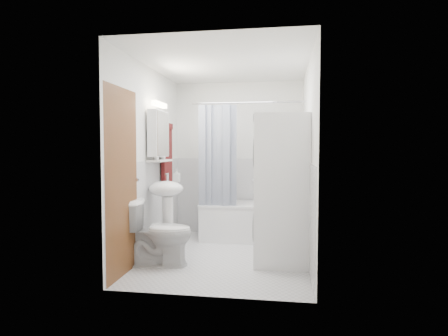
# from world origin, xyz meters

# --- Properties ---
(floor) EXTENTS (2.60, 2.60, 0.00)m
(floor) POSITION_xyz_m (0.00, 0.00, 0.00)
(floor) COLOR silver
(floor) RESTS_ON ground
(room_walls) EXTENTS (2.60, 2.60, 2.60)m
(room_walls) POSITION_xyz_m (0.00, 0.00, 1.49)
(room_walls) COLOR white
(room_walls) RESTS_ON ground
(wainscot) EXTENTS (1.98, 2.58, 2.58)m
(wainscot) POSITION_xyz_m (0.00, 0.29, 0.60)
(wainscot) COLOR white
(wainscot) RESTS_ON ground
(door) EXTENTS (0.05, 2.00, 2.00)m
(door) POSITION_xyz_m (-0.95, -0.55, 1.00)
(door) COLOR brown
(door) RESTS_ON ground
(bathtub) EXTENTS (1.42, 0.67, 0.54)m
(bathtub) POSITION_xyz_m (0.21, 0.92, 0.30)
(bathtub) COLOR white
(bathtub) RESTS_ON ground
(tub_spout) EXTENTS (0.04, 0.12, 0.04)m
(tub_spout) POSITION_xyz_m (0.41, 1.25, 0.86)
(tub_spout) COLOR silver
(tub_spout) RESTS_ON room_walls
(curtain_rod) EXTENTS (1.60, 0.02, 0.02)m
(curtain_rod) POSITION_xyz_m (0.21, 0.64, 2.00)
(curtain_rod) COLOR silver
(curtain_rod) RESTS_ON room_walls
(shower_curtain) EXTENTS (0.55, 0.02, 1.45)m
(shower_curtain) POSITION_xyz_m (-0.22, 0.64, 1.25)
(shower_curtain) COLOR #132042
(shower_curtain) RESTS_ON curtain_rod
(sink) EXTENTS (0.44, 0.37, 1.04)m
(sink) POSITION_xyz_m (-0.75, -0.06, 0.70)
(sink) COLOR white
(sink) RESTS_ON ground
(medicine_cabinet) EXTENTS (0.13, 0.50, 0.71)m
(medicine_cabinet) POSITION_xyz_m (-0.90, 0.10, 1.57)
(medicine_cabinet) COLOR white
(medicine_cabinet) RESTS_ON room_walls
(shelf) EXTENTS (0.18, 0.54, 0.02)m
(shelf) POSITION_xyz_m (-0.89, 0.10, 1.20)
(shelf) COLOR silver
(shelf) RESTS_ON room_walls
(shower_caddy) EXTENTS (0.22, 0.06, 0.02)m
(shower_caddy) POSITION_xyz_m (0.46, 1.24, 1.15)
(shower_caddy) COLOR silver
(shower_caddy) RESTS_ON room_walls
(towel) EXTENTS (0.07, 0.37, 0.89)m
(towel) POSITION_xyz_m (-0.94, 0.55, 1.29)
(towel) COLOR #4C0D15
(towel) RESTS_ON room_walls
(washer_dryer) EXTENTS (0.65, 0.63, 1.75)m
(washer_dryer) POSITION_xyz_m (0.68, -0.18, 0.88)
(washer_dryer) COLOR white
(washer_dryer) RESTS_ON ground
(toilet) EXTENTS (0.82, 0.54, 0.75)m
(toilet) POSITION_xyz_m (-0.72, -0.47, 0.38)
(toilet) COLOR white
(toilet) RESTS_ON ground
(soap_pump) EXTENTS (0.08, 0.17, 0.08)m
(soap_pump) POSITION_xyz_m (-0.71, 0.25, 0.95)
(soap_pump) COLOR gray
(soap_pump) RESTS_ON sink
(shelf_bottle) EXTENTS (0.07, 0.18, 0.07)m
(shelf_bottle) POSITION_xyz_m (-0.89, -0.05, 1.25)
(shelf_bottle) COLOR gray
(shelf_bottle) RESTS_ON shelf
(shelf_cup) EXTENTS (0.10, 0.09, 0.10)m
(shelf_cup) POSITION_xyz_m (-0.89, 0.22, 1.26)
(shelf_cup) COLOR gray
(shelf_cup) RESTS_ON shelf
(shampoo_a) EXTENTS (0.13, 0.17, 0.13)m
(shampoo_a) POSITION_xyz_m (0.35, 1.24, 1.23)
(shampoo_a) COLOR gray
(shampoo_a) RESTS_ON shower_caddy
(shampoo_b) EXTENTS (0.08, 0.21, 0.08)m
(shampoo_b) POSITION_xyz_m (0.47, 1.24, 1.20)
(shampoo_b) COLOR #264D99
(shampoo_b) RESTS_ON shower_caddy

